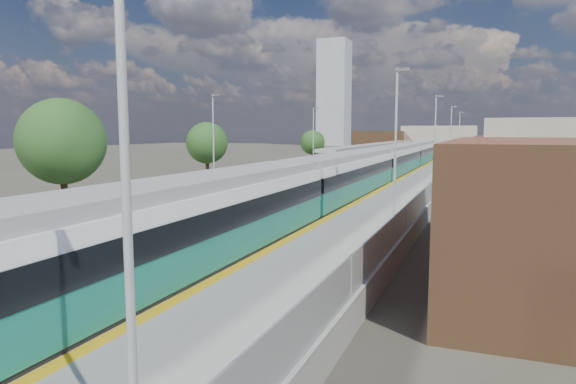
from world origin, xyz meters
The scene contains 11 objects.
ground centered at (0.00, 50.00, 0.00)m, with size 320.00×320.00×0.00m, color #47443A.
ballast_bed centered at (-2.25, 52.50, 0.03)m, with size 10.50×155.00×0.06m, color #565451.
tracks centered at (-1.65, 54.18, 0.11)m, with size 8.96×160.00×0.17m.
platform_right centered at (5.28, 52.49, 0.54)m, with size 4.70×155.00×8.52m.
platform_left centered at (-9.05, 52.49, 0.52)m, with size 4.30×155.00×8.52m.
buildings centered at (-18.12, 138.60, 10.70)m, with size 72.00×185.50×40.00m.
green_train centered at (1.50, 42.31, 2.32)m, with size 2.99×83.29×3.30m.
red_train centered at (-5.50, 77.58, 2.05)m, with size 2.74×55.61×3.46m.
tree_a centered at (-15.31, 23.00, 4.83)m, with size 5.66×5.66×7.67m.
tree_b centered at (-19.87, 49.62, 4.14)m, with size 4.86×4.86×6.58m.
tree_c centered at (-17.39, 81.25, 3.60)m, with size 4.22×4.22×5.72m.
Camera 1 is at (10.74, -3.14, 5.51)m, focal length 32.00 mm.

